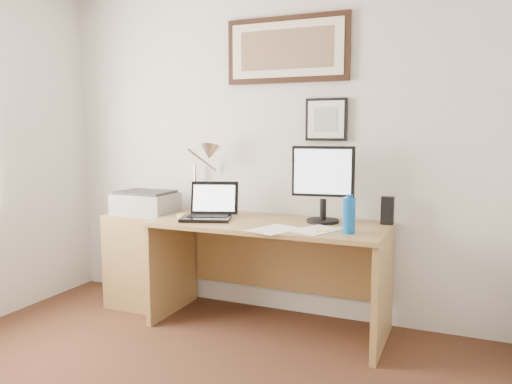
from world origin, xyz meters
The scene contains 17 objects.
wall_back centered at (0.00, 2.00, 1.25)m, with size 3.50×0.02×2.50m, color silver.
side_cabinet centered at (-0.92, 1.68, 0.36)m, with size 0.50×0.40×0.73m, color olive.
water_bottle centered at (0.74, 1.48, 0.86)m, with size 0.08×0.08×0.22m, color #0D57AE.
bottle_cap centered at (0.74, 1.48, 0.98)m, with size 0.04×0.04×0.02m, color #0D57AE.
speaker centered at (0.91, 1.87, 0.84)m, with size 0.08×0.07×0.18m, color black.
paper_sheet_a centered at (0.27, 1.41, 0.75)m, with size 0.22×0.31×0.00m, color white.
paper_sheet_b centered at (0.53, 1.48, 0.75)m, with size 0.22×0.31×0.00m, color white.
sticky_pad centered at (0.57, 1.47, 0.76)m, with size 0.08×0.08×0.01m, color #F1E672.
marker_pen centered at (0.68, 1.57, 0.76)m, with size 0.02×0.02×0.14m, color white.
book centered at (-0.48, 1.48, 0.76)m, with size 0.18×0.25×0.02m, color #E9CB6E.
desk centered at (0.15, 1.72, 0.51)m, with size 1.60×0.70×0.75m.
laptop centered at (-0.28, 1.58, 0.81)m, with size 0.40×0.40×0.26m.
lcd_monitor centered at (0.49, 1.76, 1.04)m, with size 0.42×0.22×0.52m.
printer centered at (-0.89, 1.68, 0.82)m, with size 0.44×0.34×0.18m.
desk_lamp centered at (-0.41, 1.81, 1.19)m, with size 0.29×0.27×0.53m.
picture_large centered at (0.15, 1.97, 1.95)m, with size 0.92×0.04×0.47m.
picture_small centered at (0.45, 1.97, 1.45)m, with size 0.30×0.03×0.30m.
Camera 1 is at (1.38, -1.49, 1.38)m, focal length 35.00 mm.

